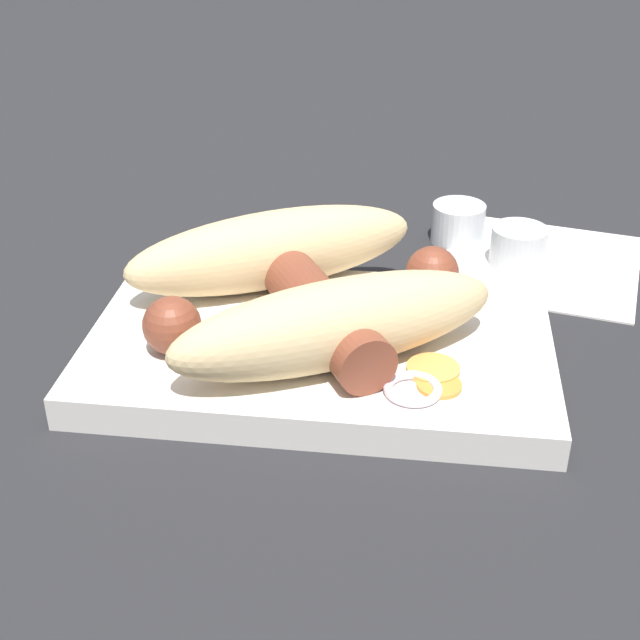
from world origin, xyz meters
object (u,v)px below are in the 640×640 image
sausage (309,298)px  condiment_cup_far (458,225)px  condiment_cup_near (518,249)px  bread_roll (302,284)px  food_tray (320,349)px

sausage → condiment_cup_far: bearing=61.8°
condiment_cup_near → condiment_cup_far: (-0.04, 0.04, 0.00)m
condiment_cup_far → sausage: bearing=-118.2°
sausage → condiment_cup_far: 0.20m
sausage → condiment_cup_far: size_ratio=4.44×
sausage → condiment_cup_far: sausage is taller
bread_roll → sausage: bread_roll is taller
food_tray → condiment_cup_near: size_ratio=6.79×
bread_roll → sausage: size_ratio=1.36×
food_tray → sausage: 0.03m
food_tray → condiment_cup_far: 0.21m
food_tray → sausage: bearing=121.9°
food_tray → condiment_cup_near: 0.20m
bread_roll → condiment_cup_far: size_ratio=6.05×
food_tray → condiment_cup_far: size_ratio=6.79×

